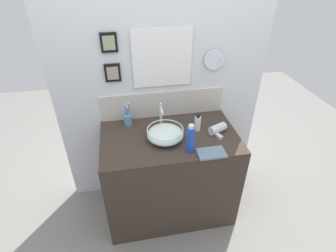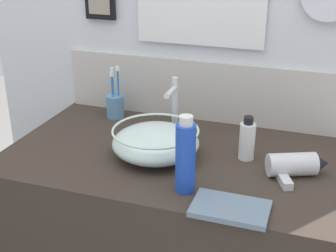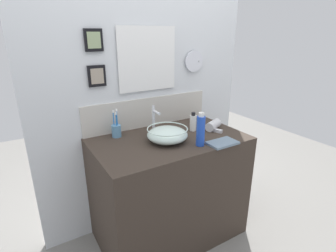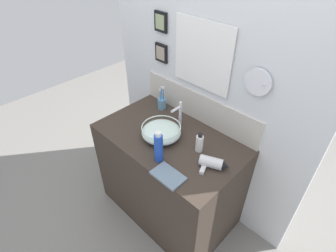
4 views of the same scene
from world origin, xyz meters
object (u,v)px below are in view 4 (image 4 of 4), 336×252
(glass_bowl_sink, at_px, (161,132))
(hair_drier, at_px, (213,163))
(toothbrush_cup, at_px, (162,103))
(faucet, at_px, (179,113))
(soap_dispenser, at_px, (159,147))
(hand_towel, at_px, (168,176))
(lotion_bottle, at_px, (199,143))

(glass_bowl_sink, height_order, hair_drier, glass_bowl_sink)
(toothbrush_cup, bearing_deg, faucet, -16.90)
(hair_drier, height_order, soap_dispenser, soap_dispenser)
(glass_bowl_sink, distance_m, toothbrush_cup, 0.39)
(toothbrush_cup, height_order, hand_towel, toothbrush_cup)
(glass_bowl_sink, xyz_separation_m, faucet, (0.00, 0.19, 0.07))
(hand_towel, bearing_deg, toothbrush_cup, 138.42)
(hair_drier, relative_size, hand_towel, 0.97)
(soap_dispenser, bearing_deg, hair_drier, 33.55)
(hair_drier, height_order, lotion_bottle, lotion_bottle)
(toothbrush_cup, distance_m, lotion_bottle, 0.60)
(glass_bowl_sink, distance_m, soap_dispenser, 0.25)
(glass_bowl_sink, distance_m, hand_towel, 0.39)
(lotion_bottle, xyz_separation_m, hand_towel, (0.02, -0.33, -0.06))
(hair_drier, xyz_separation_m, hand_towel, (-0.15, -0.26, -0.03))
(soap_dispenser, distance_m, lotion_bottle, 0.30)
(soap_dispenser, xyz_separation_m, hand_towel, (0.15, -0.06, -0.10))
(soap_dispenser, bearing_deg, faucet, 113.05)
(faucet, xyz_separation_m, toothbrush_cup, (-0.28, 0.08, -0.07))
(hair_drier, relative_size, soap_dispenser, 0.86)
(glass_bowl_sink, bearing_deg, soap_dispenser, -48.38)
(glass_bowl_sink, height_order, lotion_bottle, lotion_bottle)
(faucet, bearing_deg, hair_drier, -20.59)
(glass_bowl_sink, bearing_deg, toothbrush_cup, 135.01)
(faucet, height_order, lotion_bottle, faucet)
(lotion_bottle, distance_m, hand_towel, 0.33)
(glass_bowl_sink, relative_size, hair_drier, 1.44)
(hair_drier, distance_m, toothbrush_cup, 0.78)
(glass_bowl_sink, xyz_separation_m, toothbrush_cup, (-0.28, 0.28, -0.00))
(soap_dispenser, bearing_deg, glass_bowl_sink, 131.62)
(hair_drier, bearing_deg, faucet, 159.41)
(soap_dispenser, bearing_deg, lotion_bottle, 63.24)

